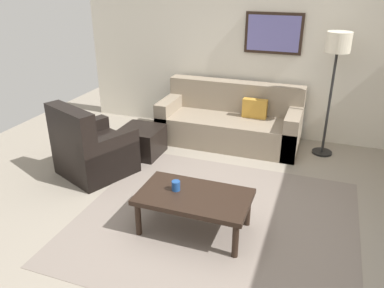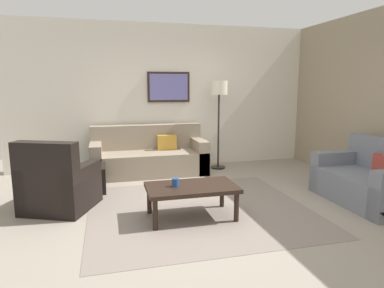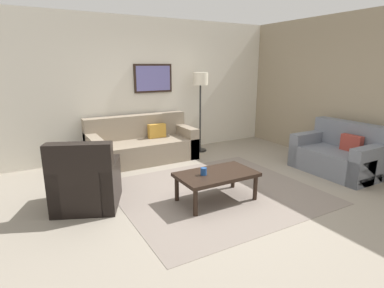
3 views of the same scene
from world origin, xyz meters
The scene contains 11 objects.
ground_plane centered at (0.00, 0.00, 0.00)m, with size 8.00×8.00×0.00m, color gray.
rear_partition centered at (0.00, 2.60, 1.40)m, with size 6.00×0.12×2.80m, color silver.
area_rug centered at (0.00, 0.00, 0.00)m, with size 2.85×2.58×0.01m, color gray.
couch_main centered at (-0.40, 2.11, 0.30)m, with size 2.08×0.89×0.88m.
couch_loveseat centered at (2.44, -0.32, 0.30)m, with size 0.91×1.40×0.88m.
armchair_leather centered at (-1.80, 0.43, 0.31)m, with size 1.05×1.05×0.95m.
ottoman centered at (-1.47, 1.19, 0.20)m, with size 0.56×0.56×0.40m, color black.
coffee_table centered at (-0.17, -0.23, 0.36)m, with size 1.10×0.64×0.41m.
cup centered at (-0.36, -0.21, 0.46)m, with size 0.08×0.08×0.10m, color #1E478C.
lamp_standing centered at (0.97, 2.10, 1.41)m, with size 0.32×0.32×1.71m.
framed_artwork centered at (0.07, 2.51, 1.59)m, with size 0.83×0.04×0.58m.
Camera 2 is at (-1.15, -4.09, 1.62)m, focal length 31.54 mm.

